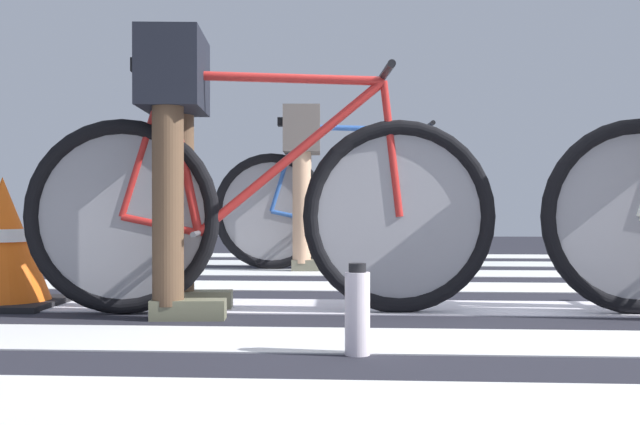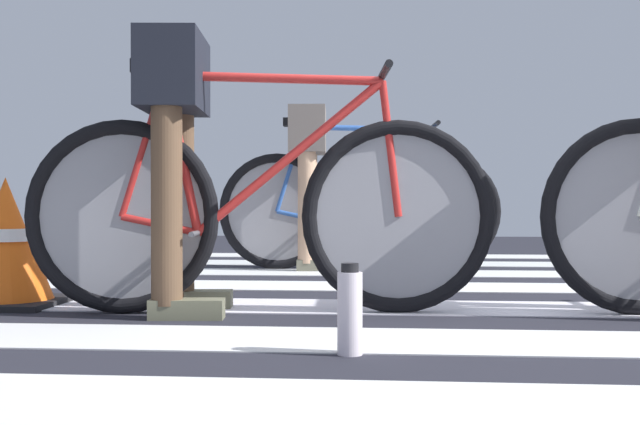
{
  "view_description": "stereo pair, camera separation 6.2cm",
  "coord_description": "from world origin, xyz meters",
  "px_view_note": "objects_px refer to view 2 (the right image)",
  "views": [
    {
      "loc": [
        -0.59,
        -2.92,
        0.43
      ],
      "look_at": [
        -0.79,
        0.23,
        0.39
      ],
      "focal_mm": 44.76,
      "sensor_mm": 36.0,
      "label": 1
    },
    {
      "loc": [
        -0.53,
        -2.92,
        0.43
      ],
      "look_at": [
        -0.79,
        0.23,
        0.39
      ],
      "focal_mm": 44.76,
      "sensor_mm": 36.0,
      "label": 2
    }
  ],
  "objects_px": {
    "bicycle_3_of_3": "(359,207)",
    "traffic_cone": "(6,244)",
    "bicycle_1_of_3": "(259,209)",
    "cyclist_1_of_3": "(175,134)",
    "water_bottle": "(350,311)",
    "cyclist_3_of_3": "(309,165)"
  },
  "relations": [
    {
      "from": "bicycle_3_of_3",
      "to": "traffic_cone",
      "type": "height_order",
      "value": "bicycle_3_of_3"
    },
    {
      "from": "bicycle_1_of_3",
      "to": "traffic_cone",
      "type": "bearing_deg",
      "value": 166.28
    },
    {
      "from": "bicycle_3_of_3",
      "to": "traffic_cone",
      "type": "distance_m",
      "value": 2.29
    },
    {
      "from": "bicycle_1_of_3",
      "to": "cyclist_1_of_3",
      "type": "relative_size",
      "value": 1.69
    },
    {
      "from": "bicycle_3_of_3",
      "to": "cyclist_1_of_3",
      "type": "bearing_deg",
      "value": -110.2
    },
    {
      "from": "bicycle_3_of_3",
      "to": "water_bottle",
      "type": "distance_m",
      "value": 2.79
    },
    {
      "from": "cyclist_3_of_3",
      "to": "traffic_cone",
      "type": "height_order",
      "value": "cyclist_3_of_3"
    },
    {
      "from": "bicycle_1_of_3",
      "to": "bicycle_3_of_3",
      "type": "height_order",
      "value": "same"
    },
    {
      "from": "cyclist_1_of_3",
      "to": "cyclist_3_of_3",
      "type": "height_order",
      "value": "cyclist_1_of_3"
    },
    {
      "from": "cyclist_3_of_3",
      "to": "traffic_cone",
      "type": "xyz_separation_m",
      "value": [
        -1.04,
        -1.82,
        -0.4
      ]
    },
    {
      "from": "cyclist_3_of_3",
      "to": "water_bottle",
      "type": "distance_m",
      "value": 2.83
    },
    {
      "from": "cyclist_1_of_3",
      "to": "bicycle_3_of_3",
      "type": "xyz_separation_m",
      "value": [
        0.61,
        2.03,
        -0.28
      ]
    },
    {
      "from": "bicycle_1_of_3",
      "to": "water_bottle",
      "type": "height_order",
      "value": "bicycle_1_of_3"
    },
    {
      "from": "bicycle_1_of_3",
      "to": "cyclist_3_of_3",
      "type": "relative_size",
      "value": 1.74
    },
    {
      "from": "cyclist_3_of_3",
      "to": "cyclist_1_of_3",
      "type": "bearing_deg",
      "value": -101.94
    },
    {
      "from": "bicycle_3_of_3",
      "to": "water_bottle",
      "type": "bearing_deg",
      "value": -92.01
    },
    {
      "from": "bicycle_1_of_3",
      "to": "cyclist_1_of_3",
      "type": "distance_m",
      "value": 0.42
    },
    {
      "from": "traffic_cone",
      "to": "bicycle_1_of_3",
      "type": "bearing_deg",
      "value": -8.27
    },
    {
      "from": "cyclist_3_of_3",
      "to": "traffic_cone",
      "type": "bearing_deg",
      "value": -123.12
    },
    {
      "from": "cyclist_1_of_3",
      "to": "traffic_cone",
      "type": "height_order",
      "value": "cyclist_1_of_3"
    },
    {
      "from": "cyclist_1_of_3",
      "to": "water_bottle",
      "type": "height_order",
      "value": "cyclist_1_of_3"
    },
    {
      "from": "cyclist_1_of_3",
      "to": "traffic_cone",
      "type": "relative_size",
      "value": 2.0
    }
  ]
}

